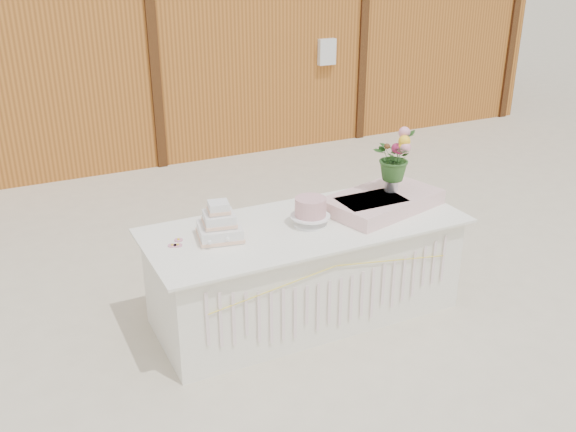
% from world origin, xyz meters
% --- Properties ---
extents(ground, '(80.00, 80.00, 0.00)m').
position_xyz_m(ground, '(0.00, 0.00, 0.00)').
color(ground, beige).
rests_on(ground, ground).
extents(barn, '(12.60, 4.60, 3.30)m').
position_xyz_m(barn, '(-0.01, 5.99, 1.68)').
color(barn, '#B06725').
rests_on(barn, ground).
extents(cake_table, '(2.40, 1.00, 0.77)m').
position_xyz_m(cake_table, '(0.00, -0.00, 0.39)').
color(cake_table, white).
rests_on(cake_table, ground).
extents(wedding_cake, '(0.36, 0.36, 0.27)m').
position_xyz_m(wedding_cake, '(-0.66, 0.06, 0.86)').
color(wedding_cake, white).
rests_on(wedding_cake, cake_table).
extents(pink_cake_stand, '(0.29, 0.29, 0.21)m').
position_xyz_m(pink_cake_stand, '(0.02, -0.02, 0.89)').
color(pink_cake_stand, white).
rests_on(pink_cake_stand, cake_table).
extents(satin_runner, '(1.01, 0.74, 0.12)m').
position_xyz_m(satin_runner, '(0.68, 0.01, 0.83)').
color(satin_runner, '#FFD0CD').
rests_on(satin_runner, cake_table).
extents(flower_vase, '(0.11, 0.11, 0.15)m').
position_xyz_m(flower_vase, '(0.79, 0.05, 0.96)').
color(flower_vase, silver).
rests_on(flower_vase, satin_runner).
extents(bouquet, '(0.45, 0.45, 0.38)m').
position_xyz_m(bouquet, '(0.79, 0.05, 1.22)').
color(bouquet, '#316126').
rests_on(bouquet, flower_vase).
extents(loose_flowers, '(0.15, 0.31, 0.02)m').
position_xyz_m(loose_flowers, '(-0.96, 0.10, 0.78)').
color(loose_flowers, '#CC7C9B').
rests_on(loose_flowers, cake_table).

